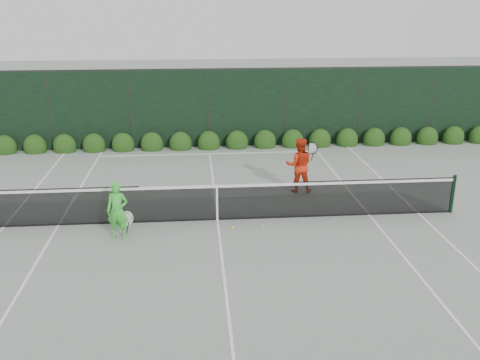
{
  "coord_description": "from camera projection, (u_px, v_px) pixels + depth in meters",
  "views": [
    {
      "loc": [
        -0.52,
        -13.06,
        5.55
      ],
      "look_at": [
        0.63,
        0.3,
        1.0
      ],
      "focal_mm": 40.0,
      "sensor_mm": 36.0,
      "label": 1
    }
  ],
  "objects": [
    {
      "name": "ground",
      "position": [
        217.0,
        220.0,
        14.14
      ],
      "size": [
        80.0,
        80.0,
        0.0
      ],
      "primitive_type": "plane",
      "color": "gray",
      "rests_on": "ground"
    },
    {
      "name": "player_woman",
      "position": [
        118.0,
        211.0,
        12.86
      ],
      "size": [
        0.63,
        0.42,
        1.44
      ],
      "rotation": [
        0.0,
        0.0,
        -0.14
      ],
      "color": "green",
      "rests_on": "ground"
    },
    {
      "name": "tennis_balls",
      "position": [
        229.0,
        229.0,
        13.53
      ],
      "size": [
        1.95,
        0.28,
        0.07
      ],
      "color": "#BBE533",
      "rests_on": "ground"
    },
    {
      "name": "hedge_row",
      "position": [
        209.0,
        143.0,
        20.81
      ],
      "size": [
        31.66,
        0.65,
        0.94
      ],
      "color": "#16360E",
      "rests_on": "ground"
    },
    {
      "name": "court_lines",
      "position": [
        217.0,
        220.0,
        14.14
      ],
      "size": [
        11.03,
        23.83,
        0.01
      ],
      "color": "white",
      "rests_on": "ground"
    },
    {
      "name": "player_man",
      "position": [
        299.0,
        165.0,
        15.99
      ],
      "size": [
        0.93,
        0.72,
        1.67
      ],
      "rotation": [
        0.0,
        0.0,
        3.02
      ],
      "color": "red",
      "rests_on": "ground"
    },
    {
      "name": "tennis_net",
      "position": [
        216.0,
        201.0,
        13.97
      ],
      "size": [
        12.9,
        0.1,
        1.07
      ],
      "color": "black",
      "rests_on": "ground"
    },
    {
      "name": "windscreen_fence",
      "position": [
        222.0,
        204.0,
        11.1
      ],
      "size": [
        32.0,
        21.07,
        3.06
      ],
      "color": "black",
      "rests_on": "ground"
    }
  ]
}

